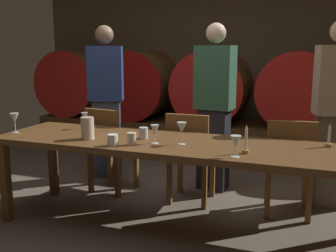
{
  "coord_description": "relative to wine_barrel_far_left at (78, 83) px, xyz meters",
  "views": [
    {
      "loc": [
        1.31,
        -3.0,
        1.46
      ],
      "look_at": [
        0.19,
        0.07,
        0.83
      ],
      "focal_mm": 42.58,
      "sensor_mm": 36.0,
      "label": 1
    }
  ],
  "objects": [
    {
      "name": "cup_left",
      "position": [
        2.07,
        -2.78,
        -0.15
      ],
      "size": [
        0.08,
        0.08,
        0.09
      ],
      "primitive_type": "cylinder",
      "color": "white",
      "rests_on": "dining_table"
    },
    {
      "name": "candle_left",
      "position": [
        3.05,
        -2.65,
        -0.14
      ],
      "size": [
        0.05,
        0.05,
        0.21
      ],
      "color": "olive",
      "rests_on": "dining_table"
    },
    {
      "name": "ground_plane",
      "position": [
        2.16,
        -2.38,
        -0.94
      ],
      "size": [
        7.46,
        7.46,
        0.0
      ],
      "primitive_type": "plane",
      "color": "brown"
    },
    {
      "name": "wine_glass_far_right",
      "position": [
        3.0,
        -2.78,
        -0.09
      ],
      "size": [
        0.08,
        0.08,
        0.15
      ],
      "color": "silver",
      "rests_on": "dining_table"
    },
    {
      "name": "wine_glass_center",
      "position": [
        2.34,
        -2.6,
        -0.1
      ],
      "size": [
        0.06,
        0.06,
        0.15
      ],
      "color": "white",
      "rests_on": "dining_table"
    },
    {
      "name": "pitcher",
      "position": [
        1.77,
        -2.64,
        -0.11
      ],
      "size": [
        0.11,
        0.11,
        0.18
      ],
      "color": "beige",
      "rests_on": "dining_table"
    },
    {
      "name": "wine_barrel_right",
      "position": [
        3.28,
        0.0,
        0.0
      ],
      "size": [
        0.99,
        0.88,
        0.99
      ],
      "color": "brown",
      "rests_on": "barrel_shelf"
    },
    {
      "name": "chair_left",
      "position": [
        1.55,
        -1.89,
        -0.45
      ],
      "size": [
        0.45,
        0.45,
        0.88
      ],
      "rotation": [
        0.0,
        0.0,
        3.0
      ],
      "color": "brown",
      "rests_on": "ground"
    },
    {
      "name": "wine_barrel_far_left",
      "position": [
        0.0,
        0.0,
        0.0
      ],
      "size": [
        0.99,
        0.88,
        0.99
      ],
      "color": "brown",
      "rests_on": "barrel_shelf"
    },
    {
      "name": "barrel_shelf",
      "position": [
        2.16,
        0.0,
        -0.71
      ],
      "size": [
        5.16,
        0.9,
        0.45
      ],
      "primitive_type": "cube",
      "color": "brown",
      "rests_on": "ground"
    },
    {
      "name": "dining_table",
      "position": [
        2.46,
        -2.49,
        -0.26
      ],
      "size": [
        2.95,
        0.78,
        0.74
      ],
      "color": "brown",
      "rests_on": "ground"
    },
    {
      "name": "wine_barrel_left",
      "position": [
        1.06,
        0.0,
        0.0
      ],
      "size": [
        0.99,
        0.88,
        0.99
      ],
      "color": "brown",
      "rests_on": "barrel_shelf"
    },
    {
      "name": "back_wall",
      "position": [
        2.16,
        0.55,
        0.48
      ],
      "size": [
        5.74,
        0.24,
        2.84
      ],
      "primitive_type": "cube",
      "color": "brown",
      "rests_on": "ground"
    },
    {
      "name": "wine_glass_right",
      "position": [
        2.55,
        -2.56,
        -0.07
      ],
      "size": [
        0.08,
        0.08,
        0.17
      ],
      "color": "silver",
      "rests_on": "dining_table"
    },
    {
      "name": "cup_center",
      "position": [
        2.19,
        -2.47,
        -0.15
      ],
      "size": [
        0.07,
        0.07,
        0.09
      ],
      "primitive_type": "cylinder",
      "color": "silver",
      "rests_on": "dining_table"
    },
    {
      "name": "cup_right",
      "position": [
        2.2,
        -2.7,
        -0.15
      ],
      "size": [
        0.07,
        0.07,
        0.1
      ],
      "primitive_type": "cylinder",
      "color": "beige",
      "rests_on": "dining_table"
    },
    {
      "name": "wine_glass_far_left",
      "position": [
        1.05,
        -2.65,
        -0.07
      ],
      "size": [
        0.08,
        0.08,
        0.17
      ],
      "color": "silver",
      "rests_on": "dining_table"
    },
    {
      "name": "guest_center",
      "position": [
        2.53,
        -1.42,
        -0.06
      ],
      "size": [
        0.41,
        0.28,
        1.72
      ],
      "rotation": [
        0.0,
        0.0,
        3.02
      ],
      "color": "black",
      "rests_on": "ground"
    },
    {
      "name": "guest_left",
      "position": [
        1.28,
        -1.43,
        -0.06
      ],
      "size": [
        0.44,
        0.36,
        1.71
      ],
      "rotation": [
        0.0,
        0.0,
        3.52
      ],
      "color": "#33384C",
      "rests_on": "ground"
    },
    {
      "name": "guest_right",
      "position": [
        3.67,
        -1.5,
        -0.06
      ],
      "size": [
        0.43,
        0.32,
        1.71
      ],
      "rotation": [
        0.0,
        0.0,
        3.38
      ],
      "color": "brown",
      "rests_on": "ground"
    },
    {
      "name": "candle_right",
      "position": [
        3.6,
        -2.25,
        -0.15
      ],
      "size": [
        0.05,
        0.05,
        0.18
      ],
      "color": "olive",
      "rests_on": "dining_table"
    },
    {
      "name": "wine_glass_left",
      "position": [
        1.52,
        -2.28,
        -0.09
      ],
      "size": [
        0.06,
        0.06,
        0.15
      ],
      "color": "white",
      "rests_on": "dining_table"
    },
    {
      "name": "chair_center",
      "position": [
        2.42,
        -1.9,
        -0.45
      ],
      "size": [
        0.41,
        0.41,
        0.88
      ],
      "rotation": [
        0.0,
        0.0,
        3.16
      ],
      "color": "brown",
      "rests_on": "ground"
    },
    {
      "name": "chair_right",
      "position": [
        3.32,
        -1.91,
        -0.45
      ],
      "size": [
        0.44,
        0.44,
        0.88
      ],
      "rotation": [
        0.0,
        0.0,
        3.26
      ],
      "color": "brown",
      "rests_on": "ground"
    },
    {
      "name": "wine_barrel_center",
      "position": [
        2.17,
        0.0,
        0.0
      ],
      "size": [
        0.99,
        0.88,
        0.99
      ],
      "color": "brown",
      "rests_on": "barrel_shelf"
    }
  ]
}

